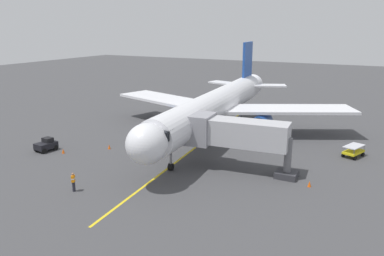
% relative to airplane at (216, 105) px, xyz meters
% --- Properties ---
extents(ground_plane, '(220.00, 220.00, 0.00)m').
position_rel_airplane_xyz_m(ground_plane, '(-1.38, 0.75, -4.00)').
color(ground_plane, '#424244').
extents(apron_lead_in_line, '(3.49, 39.89, 0.01)m').
position_rel_airplane_xyz_m(apron_lead_in_line, '(-0.02, 6.28, -4.00)').
color(apron_lead_in_line, yellow).
rests_on(apron_lead_in_line, ground).
extents(airplane, '(34.69, 40.35, 11.50)m').
position_rel_airplane_xyz_m(airplane, '(0.00, 0.00, 0.00)').
color(airplane, white).
rests_on(airplane, ground).
extents(jet_bridge, '(11.50, 3.74, 5.40)m').
position_rel_airplane_xyz_m(jet_bridge, '(-6.27, 10.81, -0.24)').
color(jet_bridge, '#B7B7BC').
rests_on(jet_bridge, ground).
extents(ground_crew_marshaller, '(0.40, 0.47, 1.71)m').
position_rel_airplane_xyz_m(ground_crew_marshaller, '(3.82, 22.01, -3.12)').
color(ground_crew_marshaller, '#23232D').
rests_on(ground_crew_marshaller, ground).
extents(baggage_cart_near_nose, '(2.28, 2.93, 1.27)m').
position_rel_airplane_xyz_m(baggage_cart_near_nose, '(-16.94, 1.04, -3.35)').
color(baggage_cart_near_nose, yellow).
rests_on(baggage_cart_near_nose, ground).
extents(tug_starboard_side, '(1.78, 2.45, 1.50)m').
position_rel_airplane_xyz_m(tug_starboard_side, '(14.77, 14.97, -3.30)').
color(tug_starboard_side, black).
rests_on(tug_starboard_side, ground).
extents(safety_cone_nose_left, '(0.32, 0.32, 0.55)m').
position_rel_airplane_xyz_m(safety_cone_nose_left, '(8.74, 11.16, -3.73)').
color(safety_cone_nose_left, '#F2590F').
rests_on(safety_cone_nose_left, ground).
extents(safety_cone_nose_right, '(0.32, 0.32, 0.55)m').
position_rel_airplane_xyz_m(safety_cone_nose_right, '(-14.24, 11.65, -3.73)').
color(safety_cone_nose_right, '#F2590F').
rests_on(safety_cone_nose_right, ground).
extents(safety_cone_wing_port, '(0.32, 0.32, 0.55)m').
position_rel_airplane_xyz_m(safety_cone_wing_port, '(12.35, 14.80, -3.73)').
color(safety_cone_wing_port, '#F2590F').
rests_on(safety_cone_wing_port, ground).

